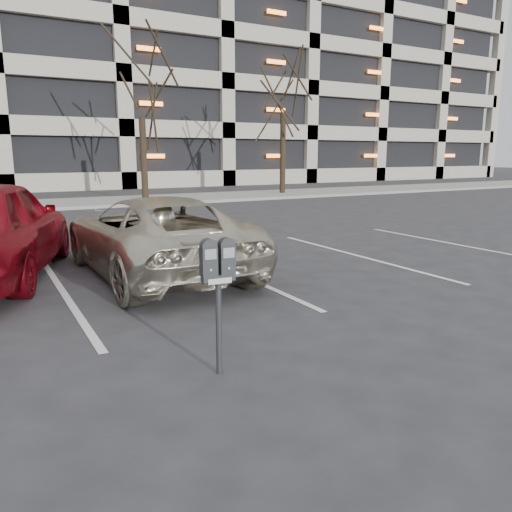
% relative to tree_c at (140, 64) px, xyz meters
% --- Properties ---
extents(ground, '(140.00, 140.00, 0.00)m').
position_rel_tree_c_xyz_m(ground, '(-4.00, -16.00, -5.63)').
color(ground, '#28282B').
rests_on(ground, ground).
extents(sidewalk, '(80.00, 4.00, 0.12)m').
position_rel_tree_c_xyz_m(sidewalk, '(-4.00, 0.00, -5.57)').
color(sidewalk, gray).
rests_on(sidewalk, ground).
extents(stall_lines, '(16.90, 5.20, 0.00)m').
position_rel_tree_c_xyz_m(stall_lines, '(-5.40, -13.70, -5.62)').
color(stall_lines, silver).
rests_on(stall_lines, ground).
extents(parking_garage, '(52.00, 20.00, 19.00)m').
position_rel_tree_c_xyz_m(parking_garage, '(8.00, 17.84, 3.63)').
color(parking_garage, black).
rests_on(parking_garage, ground).
extents(tree_c, '(3.43, 3.43, 7.79)m').
position_rel_tree_c_xyz_m(tree_c, '(0.00, 0.00, 0.00)').
color(tree_c, black).
rests_on(tree_c, ground).
extents(tree_d, '(3.88, 3.88, 8.82)m').
position_rel_tree_c_xyz_m(tree_d, '(7.00, 0.00, 0.75)').
color(tree_d, black).
rests_on(tree_d, ground).
extents(parking_meter, '(0.33, 0.15, 1.25)m').
position_rel_tree_c_xyz_m(parking_meter, '(-4.55, -17.29, -4.67)').
color(parking_meter, black).
rests_on(parking_meter, ground).
extents(suv_silver, '(2.28, 4.80, 1.33)m').
position_rel_tree_c_xyz_m(suv_silver, '(-3.80, -13.14, -4.97)').
color(suv_silver, beige).
rests_on(suv_silver, ground).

